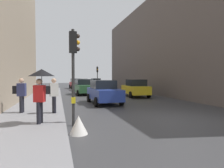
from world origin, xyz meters
TOP-DOWN VIEW (x-y plane):
  - ground_plane at (0.00, 0.00)m, footprint 120.00×120.00m
  - sidewalk_kerb at (-6.55, 6.00)m, footprint 3.05×40.00m
  - building_facade_right at (11.03, 12.21)m, footprint 12.00×31.80m
  - traffic_light_far_median at (0.86, 22.25)m, footprint 0.25×0.43m
  - traffic_light_near_left at (-4.70, 0.02)m, footprint 0.43×0.24m
  - car_silver_hatchback at (1.96, 29.41)m, footprint 2.09×4.24m
  - car_green_estate at (-2.51, 13.76)m, footprint 2.27×4.32m
  - car_yellow_taxi at (2.26, 9.93)m, footprint 2.24×4.31m
  - car_dark_suv at (-1.86, 20.58)m, footprint 2.24×4.31m
  - car_blue_van at (-2.00, 6.06)m, footprint 2.12×4.25m
  - car_red_sedan at (-2.30, 25.81)m, footprint 2.17×4.28m
  - pedestrian_with_umbrella at (-5.96, 0.14)m, footprint 1.00×1.00m
  - pedestrian_with_black_backpack at (-5.56, 2.29)m, footprint 0.64×0.40m
  - pedestrian_with_grey_backpack at (-7.17, 2.84)m, footprint 0.64×0.39m
  - warning_sign_triangle at (-4.65, -1.15)m, footprint 0.64×0.64m

SIDE VIEW (x-z plane):
  - ground_plane at x=0.00m, z-range 0.00..0.00m
  - sidewalk_kerb at x=-6.55m, z-range 0.00..0.16m
  - warning_sign_triangle at x=-4.65m, z-range 0.00..0.65m
  - car_silver_hatchback at x=1.96m, z-range 0.00..1.76m
  - car_green_estate at x=-2.51m, z-range 0.00..1.76m
  - car_yellow_taxi at x=2.26m, z-range 0.00..1.76m
  - car_dark_suv at x=-1.86m, z-range 0.00..1.76m
  - car_blue_van at x=-2.00m, z-range 0.00..1.76m
  - car_red_sedan at x=-2.30m, z-range 0.00..1.76m
  - pedestrian_with_black_backpack at x=-5.56m, z-range 0.28..2.05m
  - pedestrian_with_grey_backpack at x=-7.17m, z-range 0.28..2.05m
  - pedestrian_with_umbrella at x=-5.96m, z-range 0.77..2.91m
  - traffic_light_far_median at x=0.86m, z-range 0.71..4.48m
  - traffic_light_near_left at x=-4.70m, z-range 0.74..4.64m
  - building_facade_right at x=11.03m, z-range 0.00..11.36m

